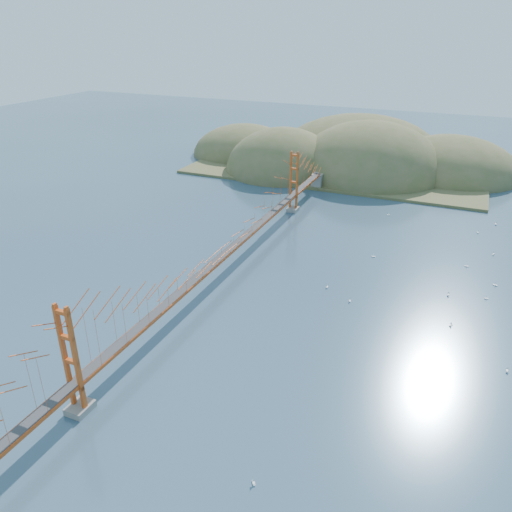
% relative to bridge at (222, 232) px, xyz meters
% --- Properties ---
extents(ground, '(320.00, 320.00, 0.00)m').
position_rel_bridge_xyz_m(ground, '(0.00, -0.18, -7.01)').
color(ground, '#2E475C').
rests_on(ground, ground).
extents(bridge, '(2.20, 94.40, 12.00)m').
position_rel_bridge_xyz_m(bridge, '(0.00, 0.00, 0.00)').
color(bridge, gray).
rests_on(bridge, ground).
extents(far_headlands, '(84.00, 58.00, 25.00)m').
position_rel_bridge_xyz_m(far_headlands, '(2.21, 68.33, -7.01)').
color(far_headlands, brown).
rests_on(far_headlands, ground).
extents(sailboat_9, '(0.59, 0.59, 0.64)m').
position_rel_bridge_xyz_m(sailboat_9, '(36.00, 23.67, -6.86)').
color(sailboat_9, white).
rests_on(sailboat_9, ground).
extents(sailboat_14, '(0.55, 0.59, 0.67)m').
position_rel_bridge_xyz_m(sailboat_14, '(30.47, 7.10, -6.86)').
color(sailboat_14, white).
rests_on(sailboat_14, ground).
extents(sailboat_6, '(0.61, 0.61, 0.65)m').
position_rel_bridge_xyz_m(sailboat_6, '(18.51, -31.17, -6.86)').
color(sailboat_6, white).
rests_on(sailboat_6, ground).
extents(sailboat_4, '(0.56, 0.56, 0.60)m').
position_rel_bridge_xyz_m(sailboat_4, '(31.35, -0.64, -6.87)').
color(sailboat_4, white).
rests_on(sailboat_4, ground).
extents(sailboat_12, '(0.48, 0.40, 0.56)m').
position_rel_bridge_xyz_m(sailboat_12, '(17.54, 34.92, -6.87)').
color(sailboat_12, white).
rests_on(sailboat_12, ground).
extents(sailboat_0, '(0.44, 0.54, 0.64)m').
position_rel_bridge_xyz_m(sailboat_0, '(14.81, 2.67, -6.86)').
color(sailboat_0, white).
rests_on(sailboat_0, ground).
extents(sailboat_3, '(0.57, 0.50, 0.66)m').
position_rel_bridge_xyz_m(sailboat_3, '(18.69, 15.16, -6.86)').
color(sailboat_3, white).
rests_on(sailboat_3, ground).
extents(sailboat_17, '(0.63, 0.63, 0.71)m').
position_rel_bridge_xyz_m(sailboat_17, '(36.29, 12.65, -6.85)').
color(sailboat_17, white).
rests_on(sailboat_17, ground).
extents(sailboat_5, '(0.44, 0.55, 0.64)m').
position_rel_bridge_xyz_m(sailboat_5, '(37.47, -7.44, -6.86)').
color(sailboat_5, white).
rests_on(sailboat_5, ground).
extents(sailboat_1, '(0.51, 0.55, 0.62)m').
position_rel_bridge_xyz_m(sailboat_1, '(18.64, 0.19, -6.87)').
color(sailboat_1, white).
rests_on(sailboat_1, ground).
extents(sailboat_15, '(0.56, 0.56, 0.61)m').
position_rel_bridge_xyz_m(sailboat_15, '(33.48, 32.31, -6.87)').
color(sailboat_15, white).
rests_on(sailboat_15, ground).
extents(sailboat_7, '(0.61, 0.53, 0.69)m').
position_rel_bridge_xyz_m(sailboat_7, '(32.34, 17.38, -6.86)').
color(sailboat_7, white).
rests_on(sailboat_7, ground).
extents(sailboat_8, '(0.53, 0.50, 0.60)m').
position_rel_bridge_xyz_m(sailboat_8, '(35.20, 8.13, -6.87)').
color(sailboat_8, white).
rests_on(sailboat_8, ground).
extents(sailboat_extra_0, '(0.54, 0.64, 0.73)m').
position_rel_bridge_xyz_m(sailboat_extra_0, '(36.37, 37.85, -6.85)').
color(sailboat_extra_0, white).
rests_on(sailboat_extra_0, ground).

